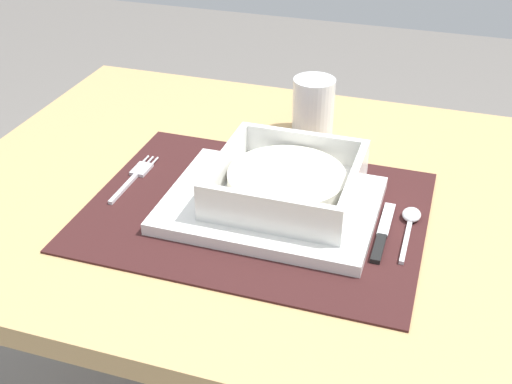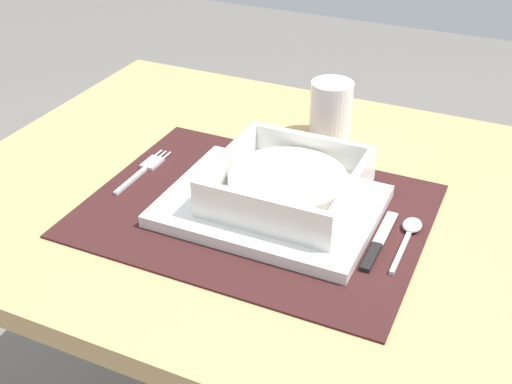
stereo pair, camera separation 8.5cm
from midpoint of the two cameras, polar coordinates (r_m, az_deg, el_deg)
The scene contains 9 objects.
dining_table at distance 0.98m, azimuth -1.75°, elevation -5.42°, with size 0.89×0.69×0.72m.
placemat at distance 0.87m, azimuth -2.81°, elevation -1.68°, with size 0.44×0.33×0.00m, color #381919.
serving_plate at distance 0.86m, azimuth -1.51°, elevation -1.21°, with size 0.27×0.21×0.02m, color white.
porridge_bowl at distance 0.85m, azimuth -0.16°, elevation 0.72°, with size 0.18×0.18×0.05m.
fork at distance 0.96m, azimuth -12.88°, elevation 1.39°, with size 0.02×0.13×0.00m.
spoon at distance 0.85m, azimuth 10.51°, elevation -2.54°, with size 0.02×0.12×0.01m.
butter_knife at distance 0.82m, azimuth 8.01°, elevation -3.83°, with size 0.01×0.13×0.01m.
bread_knife at distance 0.82m, azimuth 6.45°, elevation -3.48°, with size 0.01×0.13×0.01m.
drinking_glass at distance 1.05m, azimuth 2.68°, elevation 7.17°, with size 0.07×0.07×0.09m.
Camera 1 is at (0.23, -0.74, 1.21)m, focal length 46.03 mm.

